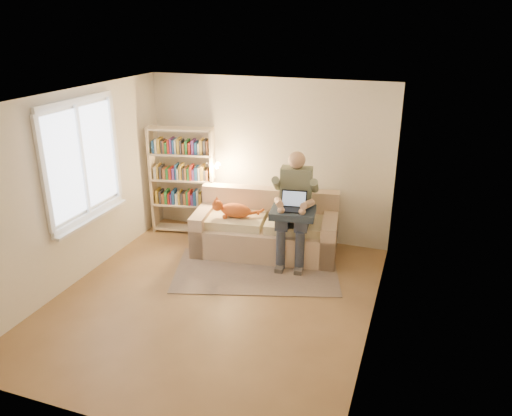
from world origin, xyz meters
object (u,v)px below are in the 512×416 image
at_px(laptop, 298,205).
at_px(bookshelf, 183,175).
at_px(person, 295,202).
at_px(cat, 231,210).
at_px(sofa, 266,231).

xyz_separation_m(laptop, bookshelf, (-2.12, 0.53, 0.07)).
distance_m(person, cat, 1.00).
relative_size(person, bookshelf, 0.91).
xyz_separation_m(person, laptop, (0.09, -0.15, 0.01)).
bearing_deg(sofa, bookshelf, 161.43).
xyz_separation_m(person, bookshelf, (-2.03, 0.38, 0.08)).
xyz_separation_m(cat, bookshelf, (-1.05, 0.50, 0.29)).
relative_size(sofa, laptop, 5.61).
xyz_separation_m(sofa, cat, (-0.50, -0.21, 0.37)).
bearing_deg(cat, bookshelf, 146.51).
distance_m(person, laptop, 0.17).
distance_m(sofa, bookshelf, 1.71).
distance_m(laptop, bookshelf, 2.18).
relative_size(person, laptop, 4.00).
bearing_deg(person, bookshelf, 161.13).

